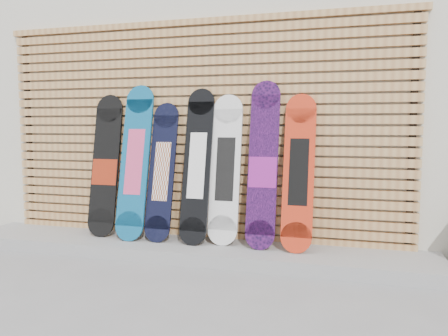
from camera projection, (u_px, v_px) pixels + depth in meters
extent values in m
plane|color=gray|center=(176.00, 280.00, 3.54)|extent=(80.00, 80.00, 0.00)
cube|color=beige|center=(292.00, 89.00, 6.59)|extent=(12.00, 5.00, 3.60)
cube|color=gray|center=(188.00, 249.00, 4.22)|extent=(4.60, 0.70, 0.12)
cube|color=#B5814B|center=(197.00, 234.00, 4.49)|extent=(4.20, 0.05, 0.08)
cube|color=#B5814B|center=(197.00, 225.00, 4.48)|extent=(4.20, 0.05, 0.08)
cube|color=#B5814B|center=(197.00, 215.00, 4.48)|extent=(4.20, 0.05, 0.07)
cube|color=#B5814B|center=(197.00, 206.00, 4.47)|extent=(4.20, 0.05, 0.07)
cube|color=#B5814B|center=(197.00, 197.00, 4.46)|extent=(4.20, 0.05, 0.07)
cube|color=#B5814B|center=(197.00, 187.00, 4.45)|extent=(4.20, 0.05, 0.07)
cube|color=#B5814B|center=(197.00, 178.00, 4.44)|extent=(4.20, 0.05, 0.07)
cube|color=#B5814B|center=(197.00, 168.00, 4.43)|extent=(4.20, 0.05, 0.07)
cube|color=#B5814B|center=(197.00, 159.00, 4.42)|extent=(4.20, 0.05, 0.07)
cube|color=#B5814B|center=(197.00, 149.00, 4.41)|extent=(4.20, 0.05, 0.08)
cube|color=#B5814B|center=(197.00, 140.00, 4.40)|extent=(4.20, 0.05, 0.08)
cube|color=#B5814B|center=(197.00, 130.00, 4.39)|extent=(4.20, 0.05, 0.08)
cube|color=#B5814B|center=(197.00, 120.00, 4.38)|extent=(4.20, 0.05, 0.08)
cube|color=#B5814B|center=(197.00, 111.00, 4.37)|extent=(4.20, 0.05, 0.08)
cube|color=#B5814B|center=(197.00, 101.00, 4.36)|extent=(4.20, 0.05, 0.08)
cube|color=#B5814B|center=(197.00, 91.00, 4.35)|extent=(4.20, 0.05, 0.08)
cube|color=#B5814B|center=(197.00, 81.00, 4.34)|extent=(4.20, 0.05, 0.08)
cube|color=#B5814B|center=(197.00, 71.00, 4.33)|extent=(4.20, 0.05, 0.08)
cube|color=#B5814B|center=(196.00, 61.00, 4.33)|extent=(4.20, 0.05, 0.08)
cube|color=#B5814B|center=(196.00, 51.00, 4.32)|extent=(4.20, 0.05, 0.08)
cube|color=#B5814B|center=(196.00, 41.00, 4.31)|extent=(4.20, 0.05, 0.08)
cube|color=#B5814B|center=(196.00, 31.00, 4.30)|extent=(4.20, 0.05, 0.08)
cube|color=black|center=(30.00, 137.00, 4.96)|extent=(0.06, 0.04, 2.23)
cube|color=black|center=(412.00, 141.00, 3.89)|extent=(0.06, 0.04, 2.23)
cube|color=#B5814B|center=(196.00, 22.00, 4.29)|extent=(4.26, 0.07, 0.06)
cube|color=black|center=(105.00, 165.00, 4.50)|extent=(0.29, 0.25, 1.16)
cylinder|color=black|center=(101.00, 223.00, 4.45)|extent=(0.29, 0.08, 0.29)
cylinder|color=black|center=(110.00, 109.00, 4.56)|extent=(0.29, 0.08, 0.29)
cube|color=maroon|center=(105.00, 172.00, 4.50)|extent=(0.28, 0.08, 0.27)
cube|color=#0D5885|center=(135.00, 162.00, 4.37)|extent=(0.30, 0.31, 1.26)
cylinder|color=#0D5885|center=(129.00, 226.00, 4.29)|extent=(0.30, 0.09, 0.29)
cylinder|color=#0D5885|center=(140.00, 100.00, 4.45)|extent=(0.30, 0.09, 0.29)
cube|color=#EF548A|center=(135.00, 162.00, 4.37)|extent=(0.18, 0.18, 0.65)
cube|color=black|center=(162.00, 171.00, 4.32)|extent=(0.26, 0.29, 1.11)
cylinder|color=black|center=(157.00, 229.00, 4.24)|extent=(0.26, 0.08, 0.26)
cylinder|color=black|center=(167.00, 116.00, 4.39)|extent=(0.26, 0.08, 0.26)
cube|color=white|center=(162.00, 171.00, 4.32)|extent=(0.16, 0.16, 0.58)
cube|color=black|center=(197.00, 165.00, 4.21)|extent=(0.27, 0.30, 1.23)
cylinder|color=black|center=(193.00, 231.00, 4.13)|extent=(0.27, 0.08, 0.27)
cylinder|color=black|center=(201.00, 102.00, 4.28)|extent=(0.27, 0.08, 0.27)
cube|color=white|center=(197.00, 165.00, 4.21)|extent=(0.17, 0.17, 0.63)
cube|color=silver|center=(225.00, 169.00, 4.17)|extent=(0.29, 0.23, 1.15)
cylinder|color=silver|center=(222.00, 230.00, 4.13)|extent=(0.29, 0.07, 0.29)
cylinder|color=silver|center=(228.00, 109.00, 4.22)|extent=(0.29, 0.07, 0.29)
cube|color=black|center=(225.00, 169.00, 4.17)|extent=(0.18, 0.14, 0.61)
cube|color=black|center=(263.00, 164.00, 4.05)|extent=(0.27, 0.28, 1.29)
cylinder|color=black|center=(260.00, 235.00, 3.98)|extent=(0.27, 0.08, 0.27)
cylinder|color=black|center=(266.00, 95.00, 4.11)|extent=(0.27, 0.08, 0.27)
cube|color=#951D8C|center=(263.00, 172.00, 4.04)|extent=(0.26, 0.08, 0.28)
cube|color=red|center=(299.00, 172.00, 3.95)|extent=(0.28, 0.29, 1.16)
cylinder|color=red|center=(296.00, 238.00, 3.88)|extent=(0.28, 0.09, 0.28)
cylinder|color=red|center=(301.00, 109.00, 4.03)|extent=(0.28, 0.09, 0.28)
cube|color=black|center=(299.00, 172.00, 3.95)|extent=(0.17, 0.17, 0.60)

